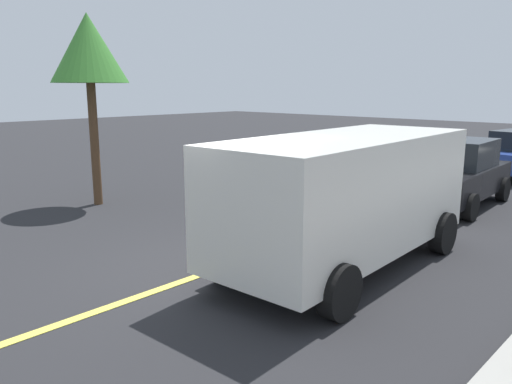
% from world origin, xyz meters
% --- Properties ---
extents(ground_plane, '(80.00, 80.00, 0.00)m').
position_xyz_m(ground_plane, '(0.00, 0.00, 0.00)').
color(ground_plane, '#262628').
extents(lane_marking_centre, '(28.00, 0.16, 0.01)m').
position_xyz_m(lane_marking_centre, '(3.00, 0.00, 0.01)').
color(lane_marking_centre, '#E0D14C').
extents(white_van, '(5.28, 2.43, 2.20)m').
position_xyz_m(white_van, '(1.63, -1.42, 1.27)').
color(white_van, silver).
rests_on(white_van, ground_plane).
extents(car_black_mid_road, '(3.99, 2.15, 1.68)m').
position_xyz_m(car_black_mid_road, '(7.40, -0.93, 0.83)').
color(car_black_mid_road, black).
rests_on(car_black_mid_road, ground_plane).
extents(tree_left_verge, '(1.87, 1.87, 4.74)m').
position_xyz_m(tree_left_verge, '(1.21, 5.78, 3.85)').
color(tree_left_verge, '#513823').
rests_on(tree_left_verge, ground_plane).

